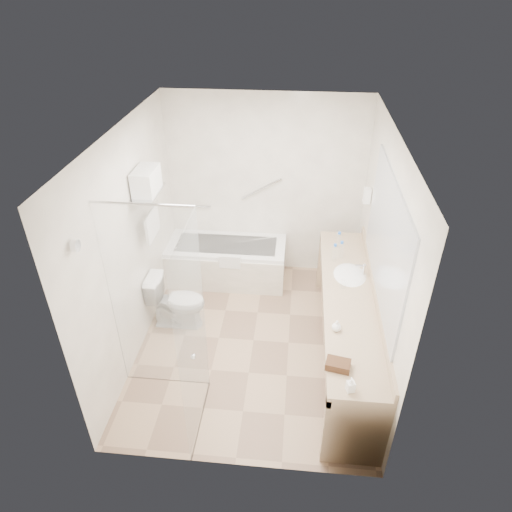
# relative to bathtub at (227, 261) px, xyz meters

# --- Properties ---
(floor) EXTENTS (3.20, 3.20, 0.00)m
(floor) POSITION_rel_bathtub_xyz_m (0.50, -1.24, -0.28)
(floor) COLOR tan
(floor) RESTS_ON ground
(ceiling) EXTENTS (2.60, 3.20, 0.10)m
(ceiling) POSITION_rel_bathtub_xyz_m (0.50, -1.24, 2.22)
(ceiling) COLOR silver
(ceiling) RESTS_ON wall_back
(wall_back) EXTENTS (2.60, 0.10, 2.50)m
(wall_back) POSITION_rel_bathtub_xyz_m (0.50, 0.36, 0.97)
(wall_back) COLOR white
(wall_back) RESTS_ON ground
(wall_front) EXTENTS (2.60, 0.10, 2.50)m
(wall_front) POSITION_rel_bathtub_xyz_m (0.50, -2.84, 0.97)
(wall_front) COLOR white
(wall_front) RESTS_ON ground
(wall_left) EXTENTS (0.10, 3.20, 2.50)m
(wall_left) POSITION_rel_bathtub_xyz_m (-0.80, -1.24, 0.97)
(wall_left) COLOR white
(wall_left) RESTS_ON ground
(wall_right) EXTENTS (0.10, 3.20, 2.50)m
(wall_right) POSITION_rel_bathtub_xyz_m (1.80, -1.24, 0.97)
(wall_right) COLOR white
(wall_right) RESTS_ON ground
(bathtub) EXTENTS (1.60, 0.73, 0.59)m
(bathtub) POSITION_rel_bathtub_xyz_m (0.00, 0.00, 0.00)
(bathtub) COLOR white
(bathtub) RESTS_ON floor
(grab_bar_short) EXTENTS (0.40, 0.03, 0.03)m
(grab_bar_short) POSITION_rel_bathtub_xyz_m (-0.45, 0.32, 0.67)
(grab_bar_short) COLOR silver
(grab_bar_short) RESTS_ON wall_back
(grab_bar_long) EXTENTS (0.53, 0.03, 0.33)m
(grab_bar_long) POSITION_rel_bathtub_xyz_m (0.45, 0.32, 0.97)
(grab_bar_long) COLOR silver
(grab_bar_long) RESTS_ON wall_back
(shower_enclosure) EXTENTS (0.96, 0.91, 2.11)m
(shower_enclosure) POSITION_rel_bathtub_xyz_m (-0.13, -2.16, 0.79)
(shower_enclosure) COLOR silver
(shower_enclosure) RESTS_ON floor
(towel_shelf) EXTENTS (0.24, 0.55, 0.81)m
(towel_shelf) POSITION_rel_bathtub_xyz_m (-0.67, -0.89, 1.48)
(towel_shelf) COLOR silver
(towel_shelf) RESTS_ON wall_left
(vanity_counter) EXTENTS (0.55, 2.70, 0.95)m
(vanity_counter) POSITION_rel_bathtub_xyz_m (1.52, -1.39, 0.36)
(vanity_counter) COLOR tan
(vanity_counter) RESTS_ON floor
(sink) EXTENTS (0.40, 0.52, 0.14)m
(sink) POSITION_rel_bathtub_xyz_m (1.55, -0.99, 0.54)
(sink) COLOR white
(sink) RESTS_ON vanity_counter
(faucet) EXTENTS (0.03, 0.03, 0.14)m
(faucet) POSITION_rel_bathtub_xyz_m (1.70, -0.99, 0.65)
(faucet) COLOR silver
(faucet) RESTS_ON vanity_counter
(mirror) EXTENTS (0.02, 2.00, 1.20)m
(mirror) POSITION_rel_bathtub_xyz_m (1.79, -1.39, 1.27)
(mirror) COLOR #B2B6BE
(mirror) RESTS_ON wall_right
(hairdryer_unit) EXTENTS (0.08, 0.10, 0.18)m
(hairdryer_unit) POSITION_rel_bathtub_xyz_m (1.75, -0.19, 1.17)
(hairdryer_unit) COLOR white
(hairdryer_unit) RESTS_ON wall_right
(toilet) EXTENTS (0.69, 0.39, 0.67)m
(toilet) POSITION_rel_bathtub_xyz_m (-0.45, -1.01, 0.06)
(toilet) COLOR white
(toilet) RESTS_ON floor
(amenity_basket) EXTENTS (0.23, 0.18, 0.07)m
(amenity_basket) POSITION_rel_bathtub_xyz_m (1.35, -2.40, 0.61)
(amenity_basket) COLOR #4E2E1C
(amenity_basket) RESTS_ON vanity_counter
(soap_bottle_a) EXTENTS (0.10, 0.15, 0.07)m
(soap_bottle_a) POSITION_rel_bathtub_xyz_m (1.44, -2.64, 0.61)
(soap_bottle_a) COLOR white
(soap_bottle_a) RESTS_ON vanity_counter
(soap_bottle_b) EXTENTS (0.10, 0.12, 0.09)m
(soap_bottle_b) POSITION_rel_bathtub_xyz_m (1.36, -1.92, 0.62)
(soap_bottle_b) COLOR white
(soap_bottle_b) RESTS_ON vanity_counter
(water_bottle_left) EXTENTS (0.07, 0.07, 0.22)m
(water_bottle_left) POSITION_rel_bathtub_xyz_m (1.39, -0.71, 0.68)
(water_bottle_left) COLOR silver
(water_bottle_left) RESTS_ON vanity_counter
(water_bottle_mid) EXTENTS (0.07, 0.07, 0.21)m
(water_bottle_mid) POSITION_rel_bathtub_xyz_m (1.47, -0.63, 0.67)
(water_bottle_mid) COLOR silver
(water_bottle_mid) RESTS_ON vanity_counter
(water_bottle_right) EXTENTS (0.06, 0.06, 0.21)m
(water_bottle_right) POSITION_rel_bathtub_xyz_m (1.45, -0.40, 0.67)
(water_bottle_right) COLOR silver
(water_bottle_right) RESTS_ON vanity_counter
(drinking_glass_near) EXTENTS (0.08, 0.08, 0.08)m
(drinking_glass_near) POSITION_rel_bathtub_xyz_m (1.47, -0.14, 0.61)
(drinking_glass_near) COLOR silver
(drinking_glass_near) RESTS_ON vanity_counter
(drinking_glass_far) EXTENTS (0.08, 0.08, 0.09)m
(drinking_glass_far) POSITION_rel_bathtub_xyz_m (1.46, -1.23, 0.62)
(drinking_glass_far) COLOR silver
(drinking_glass_far) RESTS_ON vanity_counter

